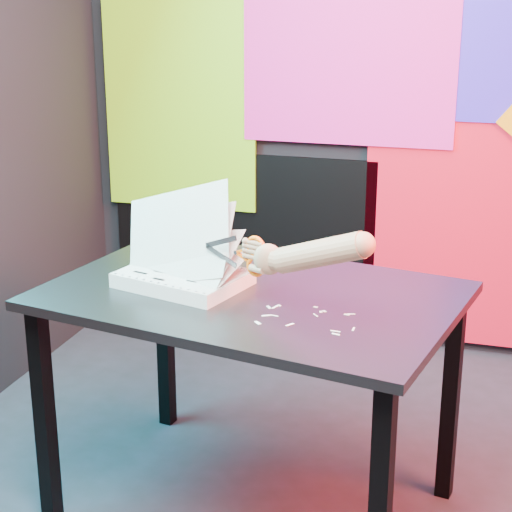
% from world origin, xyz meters
% --- Properties ---
extents(room, '(3.01, 3.01, 2.71)m').
position_xyz_m(room, '(0.00, 0.00, 1.35)').
color(room, '#24252A').
rests_on(room, ground).
extents(backdrop, '(2.88, 0.05, 2.08)m').
position_xyz_m(backdrop, '(0.06, 1.46, 0.96)').
color(backdrop, red).
rests_on(backdrop, ground).
extents(work_table, '(1.34, 1.02, 0.75)m').
position_xyz_m(work_table, '(-0.25, 0.01, 0.66)').
color(work_table, black).
rests_on(work_table, ground).
extents(printout_stack, '(0.44, 0.35, 0.35)m').
position_xyz_m(printout_stack, '(-0.47, 0.00, 0.78)').
color(printout_stack, silver).
rests_on(printout_stack, work_table).
extents(scissors, '(0.21, 0.08, 0.12)m').
position_xyz_m(scissors, '(-0.22, -0.08, 0.89)').
color(scissors, '#B3B4B6').
rests_on(scissors, printout_stack).
extents(hand_forearm, '(0.40, 0.17, 0.18)m').
position_xyz_m(hand_forearm, '(-0.03, -0.15, 0.94)').
color(hand_forearm, '#A7654B').
rests_on(hand_forearm, work_table).
extents(paper_clippings, '(0.28, 0.19, 0.00)m').
position_xyz_m(paper_clippings, '(-0.05, -0.16, 0.75)').
color(paper_clippings, white).
rests_on(paper_clippings, work_table).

